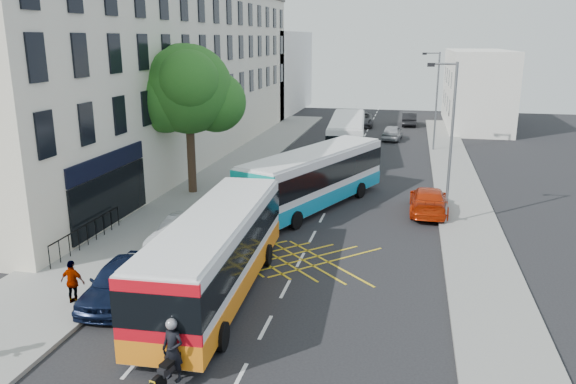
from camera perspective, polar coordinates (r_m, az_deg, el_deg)
The scene contains 21 objects.
ground at distance 19.08m, azimuth -2.30°, elevation -13.58°, with size 120.00×120.00×0.00m, color black.
pavement_left at distance 34.88m, azimuth -9.63°, elevation -0.06°, with size 5.00×70.00×0.15m, color gray.
pavement_right at distance 32.61m, azimuth 17.49°, elevation -1.66°, with size 3.00×70.00×0.15m, color gray.
terrace_main at distance 44.62m, azimuth -12.12°, elevation 11.87°, with size 8.30×45.00×13.50m.
terrace_far at distance 73.57m, azimuth -2.10°, elevation 12.07°, with size 8.00×20.00×10.00m, color silver.
building_right at distance 64.69m, azimuth 18.56°, elevation 9.96°, with size 6.00×18.00×8.00m, color silver.
street_tree at distance 33.76m, azimuth -10.14°, elevation 10.15°, with size 6.30×5.70×8.80m.
lamp_near at distance 28.57m, azimuth 16.08°, elevation 5.48°, with size 1.45×0.15×8.00m.
lamp_far at distance 48.39m, azimuth 14.76°, elevation 9.41°, with size 1.45×0.15×8.00m.
railings at distance 26.98m, azimuth -19.73°, elevation -3.95°, with size 0.08×5.60×1.14m, color black, non-canonical shape.
bus_near at distance 20.78m, azimuth -7.33°, elevation -6.16°, with size 3.13×11.23×3.13m.
bus_mid at distance 31.40m, azimuth 2.68°, elevation 1.46°, with size 6.74×11.56×3.21m.
bus_far at distance 44.94m, azimuth 6.01°, elevation 5.62°, with size 3.49×11.49×3.18m.
motorbike at distance 16.19m, azimuth -11.53°, elevation -15.78°, with size 0.83×2.22×2.00m.
parked_car_blue at distance 21.37m, azimuth -16.62°, elevation -8.66°, with size 1.80×4.47×1.52m, color black.
parked_car_silver at distance 26.05m, azimuth -10.74°, elevation -4.02°, with size 1.48×4.25×1.40m, color #ADB1B5.
red_hatchback at distance 31.42m, azimuth 14.08°, elevation -0.83°, with size 2.00×4.91×1.43m, color red.
distant_car_grey at distance 61.71m, azimuth 7.43°, elevation 7.34°, with size 2.43×5.26×1.46m, color #3C3D43.
distant_car_silver at distance 53.65m, azimuth 10.56°, elevation 5.97°, with size 1.65×4.10×1.40m, color #9EA0A5.
distant_car_dark at distance 63.01m, azimuth 12.20°, elevation 7.26°, with size 1.49×4.28×1.41m, color black.
pedestrian_far at distance 21.37m, azimuth -21.02°, elevation -8.52°, with size 0.93×0.39×1.59m, color gray.
Camera 1 is at (4.30, -16.13, 9.23)m, focal length 35.00 mm.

